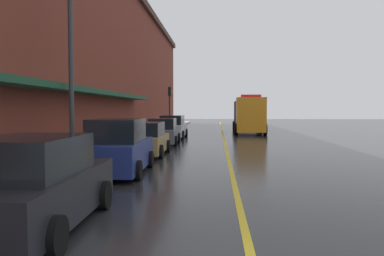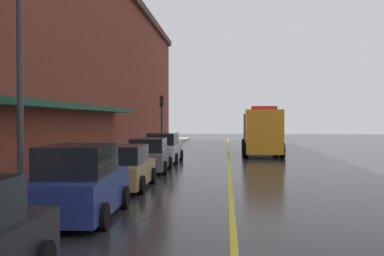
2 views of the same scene
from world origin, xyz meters
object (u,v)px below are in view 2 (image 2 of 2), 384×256
(parked_car_1, at_px, (80,184))
(street_lamp_left, at_px, (20,54))
(parking_meter_1, at_px, (92,158))
(traffic_light_near, at_px, (162,112))
(parked_car_3, at_px, (149,156))
(utility_truck, at_px, (261,132))
(parking_meter_0, at_px, (141,144))
(parked_car_4, at_px, (164,148))
(parked_car_2, at_px, (122,168))

(parked_car_1, xyz_separation_m, street_lamp_left, (-2.02, 1.02, 3.52))
(parking_meter_1, bearing_deg, street_lamp_left, -96.79)
(traffic_light_near, bearing_deg, parked_car_1, -86.94)
(parked_car_3, distance_m, utility_truck, 13.40)
(parking_meter_0, xyz_separation_m, parking_meter_1, (0.00, -10.45, 0.00))
(parked_car_3, bearing_deg, traffic_light_near, 3.67)
(parked_car_1, relative_size, parked_car_3, 1.03)
(utility_truck, xyz_separation_m, parking_meter_1, (-7.73, -16.78, -0.58))
(parked_car_3, relative_size, traffic_light_near, 0.99)
(parking_meter_1, bearing_deg, parked_car_3, 74.16)
(parked_car_3, distance_m, parking_meter_0, 5.65)
(parked_car_4, distance_m, parking_meter_0, 1.46)
(parked_car_3, height_order, parked_car_4, parked_car_4)
(parking_meter_1, bearing_deg, parked_car_1, -76.77)
(parking_meter_0, height_order, street_lamp_left, street_lamp_left)
(parked_car_4, relative_size, traffic_light_near, 1.03)
(parked_car_3, xyz_separation_m, parking_meter_0, (-1.42, 5.46, 0.29))
(parked_car_2, height_order, parking_meter_1, parked_car_2)
(utility_truck, bearing_deg, parked_car_2, -19.13)
(street_lamp_left, bearing_deg, parking_meter_0, 87.78)
(parked_car_3, xyz_separation_m, parked_car_4, (0.01, 5.26, 0.05))
(parked_car_3, height_order, parking_meter_0, parked_car_3)
(parked_car_2, bearing_deg, traffic_light_near, 3.18)
(parking_meter_0, bearing_deg, traffic_light_near, 89.61)
(traffic_light_near, bearing_deg, parking_meter_1, -90.18)
(parked_car_4, xyz_separation_m, utility_truck, (6.30, 6.53, 0.82))
(parked_car_3, height_order, parking_meter_1, parked_car_3)
(parked_car_1, bearing_deg, parking_meter_0, 3.16)
(parked_car_3, height_order, street_lamp_left, street_lamp_left)
(utility_truck, relative_size, parking_meter_0, 6.60)
(parked_car_2, relative_size, parking_meter_0, 3.25)
(street_lamp_left, distance_m, traffic_light_near, 24.49)
(parked_car_4, distance_m, street_lamp_left, 15.83)
(parked_car_4, height_order, street_lamp_left, street_lamp_left)
(street_lamp_left, bearing_deg, parked_car_1, -26.67)
(parked_car_3, bearing_deg, parking_meter_0, 12.83)
(parked_car_1, relative_size, utility_truck, 0.50)
(street_lamp_left, bearing_deg, traffic_light_near, 88.45)
(parked_car_1, distance_m, parked_car_3, 11.04)
(parked_car_4, height_order, traffic_light_near, traffic_light_near)
(parking_meter_0, distance_m, street_lamp_left, 15.86)
(parking_meter_0, xyz_separation_m, street_lamp_left, (-0.60, -15.49, 3.34))
(utility_truck, bearing_deg, parked_car_1, -14.56)
(parking_meter_1, bearing_deg, utility_truck, 65.27)
(parked_car_1, bearing_deg, utility_truck, -17.21)
(parked_car_3, distance_m, parked_car_4, 5.26)
(parked_car_2, height_order, utility_truck, utility_truck)
(parked_car_4, bearing_deg, parking_meter_0, 82.66)
(parked_car_2, xyz_separation_m, traffic_light_near, (-1.28, 20.17, 2.40))
(street_lamp_left, bearing_deg, parked_car_3, 78.63)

